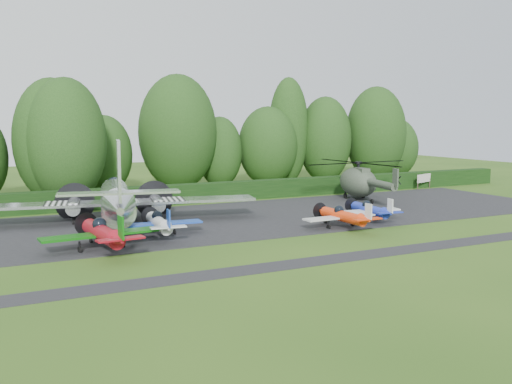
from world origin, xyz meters
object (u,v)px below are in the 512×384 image
transport_plane (117,200)px  light_plane_red (103,233)px  light_plane_blue (370,210)px  sign_board (424,179)px  light_plane_white (159,223)px  helicopter (358,179)px  light_plane_orange (343,216)px

transport_plane → light_plane_red: bearing=-119.9°
light_plane_blue → sign_board: (20.42, 15.55, 0.28)m
light_plane_white → light_plane_blue: 18.26m
transport_plane → helicopter: transport_plane is taller
light_plane_red → helicopter: helicopter is taller
light_plane_red → sign_board: light_plane_red is taller
light_plane_red → sign_board: (43.32, 16.89, 0.02)m
light_plane_red → helicopter: size_ratio=0.54×
light_plane_blue → sign_board: bearing=32.0°
sign_board → light_plane_white: bearing=-140.3°
light_plane_blue → helicopter: 13.22m
light_plane_white → helicopter: (25.21, 9.50, 1.16)m
light_plane_red → sign_board: size_ratio=2.47×
light_plane_white → light_plane_blue: bearing=-9.9°
transport_plane → sign_board: 41.15m
helicopter → sign_board: bearing=6.9°
light_plane_red → light_plane_white: bearing=37.6°
transport_plane → light_plane_blue: (19.91, -7.41, -1.13)m
light_plane_orange → helicopter: size_ratio=0.45×
light_plane_red → transport_plane: bearing=76.5°
light_plane_red → light_plane_orange: (18.85, -0.46, -0.22)m
sign_board → light_plane_blue: bearing=-122.8°
light_plane_blue → light_plane_white: bearing=169.6°
light_plane_white → light_plane_orange: light_plane_white is taller
light_plane_white → helicopter: size_ratio=0.47×
light_plane_white → light_plane_blue: size_ratio=1.09×
light_plane_red → helicopter: (29.92, 12.47, 0.99)m
light_plane_orange → sign_board: bearing=37.3°
light_plane_white → helicopter: bearing=15.9°
light_plane_white → sign_board: size_ratio=2.12×
helicopter → sign_board: 14.14m
light_plane_red → helicopter: bearing=28.0°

